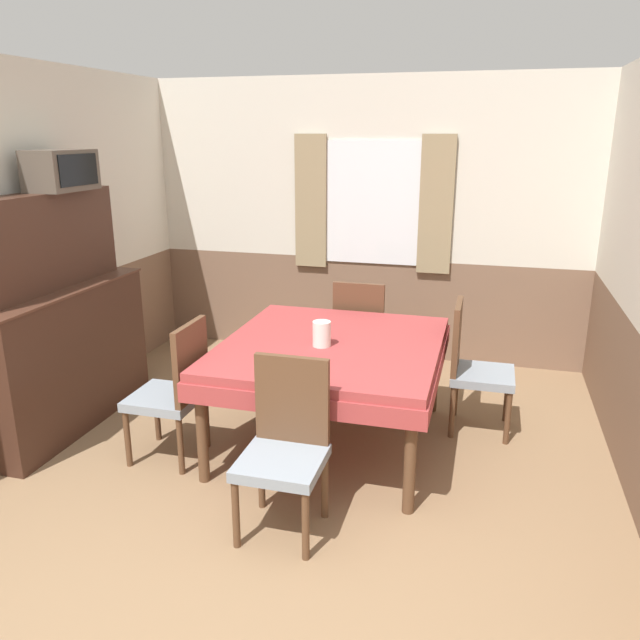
% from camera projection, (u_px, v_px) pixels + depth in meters
% --- Properties ---
extents(ground_plane, '(16.00, 16.00, 0.00)m').
position_uv_depth(ground_plane, '(195.00, 624.00, 2.78)').
color(ground_plane, '#846647').
extents(wall_back, '(4.50, 0.09, 2.60)m').
position_uv_depth(wall_back, '(366.00, 221.00, 5.84)').
color(wall_back, silver).
rests_on(wall_back, ground_plane).
extents(wall_left, '(0.05, 4.10, 2.60)m').
position_uv_depth(wall_left, '(42.00, 245.00, 4.64)').
color(wall_left, silver).
rests_on(wall_left, ground_plane).
extents(dining_table, '(1.47, 1.61, 0.74)m').
position_uv_depth(dining_table, '(331.00, 356.00, 4.24)').
color(dining_table, '#9E3838').
rests_on(dining_table, ground_plane).
extents(chair_head_near, '(0.44, 0.44, 0.95)m').
position_uv_depth(chair_head_near, '(285.00, 443.00, 3.36)').
color(chair_head_near, brown).
rests_on(chair_head_near, ground_plane).
extents(chair_right_far, '(0.44, 0.44, 0.95)m').
position_uv_depth(chair_right_far, '(473.00, 364.00, 4.50)').
color(chair_right_far, brown).
rests_on(chair_right_far, ground_plane).
extents(chair_left_near, '(0.44, 0.44, 0.95)m').
position_uv_depth(chair_left_near, '(175.00, 388.00, 4.07)').
color(chair_left_near, brown).
rests_on(chair_left_near, ground_plane).
extents(chair_head_window, '(0.44, 0.44, 0.95)m').
position_uv_depth(chair_head_window, '(361.00, 332.00, 5.21)').
color(chair_head_window, brown).
rests_on(chair_head_window, ground_plane).
extents(sideboard, '(0.46, 1.56, 1.71)m').
position_uv_depth(sideboard, '(57.00, 331.00, 4.50)').
color(sideboard, '#3D2319').
rests_on(sideboard, ground_plane).
extents(tv, '(0.29, 0.51, 0.28)m').
position_uv_depth(tv, '(61.00, 170.00, 4.36)').
color(tv, '#51473D').
rests_on(tv, sideboard).
extents(vase, '(0.12, 0.12, 0.17)m').
position_uv_depth(vase, '(322.00, 334.00, 4.12)').
color(vase, silver).
rests_on(vase, dining_table).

